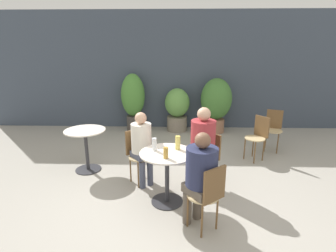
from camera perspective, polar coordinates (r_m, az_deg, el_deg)
ground_plane at (r=3.73m, az=1.25°, el=-17.21°), size 20.00×20.00×0.00m
storefront_wall at (r=6.96m, az=1.65°, el=11.79°), size 10.00×0.06×3.00m
cafe_table_near at (r=3.58m, az=-0.20°, el=-8.73°), size 0.74×0.74×0.74m
cafe_table_far at (r=4.73m, az=-17.45°, el=-3.30°), size 0.69×0.69×0.74m
bistro_chair_0 at (r=3.07m, az=8.79°, el=-14.13°), size 0.43×0.43×0.85m
bistro_chair_1 at (r=4.06m, az=8.73°, el=-6.22°), size 0.43×0.43×0.85m
bistro_chair_2 at (r=4.19m, az=-6.61°, el=-5.41°), size 0.43×0.43×0.85m
bistro_chair_3 at (r=5.26m, az=19.06°, el=-1.63°), size 0.43×0.42×0.85m
bistro_chair_4 at (r=5.89m, az=21.97°, el=-0.04°), size 0.40×0.42×0.85m
seated_person_0 at (r=3.07m, az=7.06°, el=-10.09°), size 0.46×0.46×1.19m
seated_person_1 at (r=3.89m, az=7.44°, el=-3.59°), size 0.46×0.46×1.27m
seated_person_2 at (r=4.01m, az=-5.70°, el=-3.57°), size 0.39×0.39×1.17m
beer_glass_0 at (r=3.30m, az=-0.48°, el=-5.87°), size 0.06×0.06×0.14m
beer_glass_1 at (r=3.57m, az=2.14°, el=-3.66°), size 0.07×0.07×0.19m
beer_glass_2 at (r=3.54m, az=-2.99°, el=-4.02°), size 0.06×0.06×0.18m
potted_plant_0 at (r=6.82m, az=-7.62°, el=5.96°), size 0.60×0.60×1.47m
potted_plant_1 at (r=6.75m, az=2.00°, el=3.93°), size 0.63×0.63×1.11m
potted_plant_2 at (r=6.70m, az=10.43°, el=5.19°), size 0.77×0.77×1.38m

